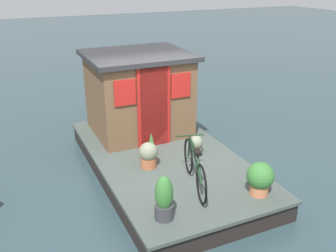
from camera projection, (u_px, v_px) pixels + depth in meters
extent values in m
plane|color=#2D4247|center=(164.00, 172.00, 7.87)|extent=(60.00, 60.00, 0.00)
cube|color=#424C47|center=(164.00, 156.00, 7.73)|extent=(4.98, 2.70, 0.06)
cube|color=black|center=(164.00, 165.00, 7.80)|extent=(4.88, 2.65, 0.35)
cube|color=brown|center=(139.00, 95.00, 8.56)|extent=(1.76, 2.03, 1.71)
cube|color=#28282B|center=(137.00, 55.00, 8.21)|extent=(1.96, 2.23, 0.10)
cube|color=maroon|center=(154.00, 108.00, 7.80)|extent=(0.04, 0.60, 1.70)
cube|color=red|center=(154.00, 105.00, 7.78)|extent=(0.03, 0.72, 1.80)
cube|color=red|center=(181.00, 85.00, 7.89)|extent=(0.03, 0.44, 0.52)
cube|color=red|center=(125.00, 93.00, 7.42)|extent=(0.03, 0.44, 0.52)
torus|color=black|center=(188.00, 156.00, 6.94)|extent=(0.63, 0.21, 0.65)
torus|color=black|center=(201.00, 184.00, 6.02)|extent=(0.63, 0.21, 0.65)
cylinder|color=black|center=(195.00, 159.00, 6.36)|extent=(0.91, 0.29, 0.45)
cylinder|color=black|center=(193.00, 145.00, 6.44)|extent=(0.59, 0.19, 0.06)
cylinder|color=black|center=(199.00, 169.00, 6.09)|extent=(0.35, 0.13, 0.41)
cylinder|color=black|center=(189.00, 147.00, 6.82)|extent=(0.12, 0.07, 0.42)
cube|color=black|center=(198.00, 152.00, 6.16)|extent=(0.22, 0.15, 0.06)
cylinder|color=black|center=(190.00, 135.00, 6.69)|extent=(0.16, 0.49, 0.02)
cylinder|color=#38383D|center=(151.00, 152.00, 7.57)|extent=(0.17, 0.17, 0.22)
cone|color=#387533|center=(151.00, 140.00, 7.47)|extent=(0.15, 0.15, 0.31)
cylinder|color=slate|center=(196.00, 150.00, 7.74)|extent=(0.26, 0.26, 0.15)
sphere|color=gray|center=(196.00, 142.00, 7.67)|extent=(0.28, 0.28, 0.28)
cylinder|color=#C6754C|center=(259.00, 189.00, 6.32)|extent=(0.31, 0.31, 0.19)
sphere|color=#387533|center=(260.00, 176.00, 6.23)|extent=(0.46, 0.46, 0.46)
cylinder|color=#38383D|center=(164.00, 211.00, 5.70)|extent=(0.29, 0.29, 0.23)
ellipsoid|color=#387533|center=(164.00, 193.00, 5.58)|extent=(0.28, 0.28, 0.57)
cylinder|color=#B2603D|center=(149.00, 162.00, 7.20)|extent=(0.30, 0.30, 0.19)
sphere|color=gray|center=(148.00, 152.00, 7.12)|extent=(0.36, 0.36, 0.36)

